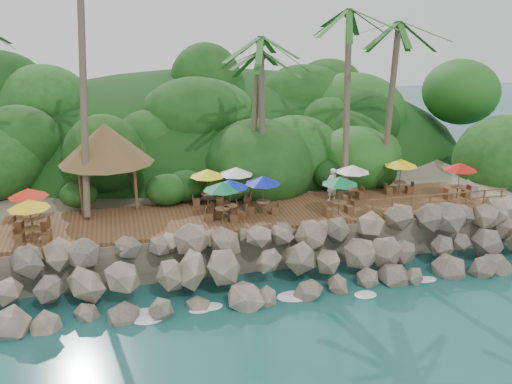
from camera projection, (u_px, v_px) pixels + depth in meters
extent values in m
plane|color=#19514F|center=(288.00, 303.00, 25.57)|extent=(140.00, 140.00, 0.00)
cube|color=gray|center=(222.00, 182.00, 40.03)|extent=(32.00, 25.20, 2.10)
ellipsoid|color=#143811|center=(205.00, 169.00, 47.28)|extent=(44.80, 28.00, 15.40)
cube|color=brown|center=(256.00, 213.00, 30.45)|extent=(26.00, 5.00, 0.20)
ellipsoid|color=white|center=(5.00, 334.00, 23.05)|extent=(1.20, 0.80, 0.06)
ellipsoid|color=white|center=(82.00, 324.00, 23.75)|extent=(1.20, 0.80, 0.06)
ellipsoid|color=white|center=(154.00, 315.00, 24.45)|extent=(1.20, 0.80, 0.06)
ellipsoid|color=white|center=(222.00, 307.00, 25.14)|extent=(1.20, 0.80, 0.06)
ellipsoid|color=white|center=(286.00, 299.00, 25.84)|extent=(1.20, 0.80, 0.06)
ellipsoid|color=white|center=(347.00, 291.00, 26.54)|extent=(1.20, 0.80, 0.06)
ellipsoid|color=white|center=(405.00, 284.00, 27.24)|extent=(1.20, 0.80, 0.06)
ellipsoid|color=white|center=(460.00, 277.00, 27.94)|extent=(1.20, 0.80, 0.06)
cylinder|color=brown|center=(83.00, 90.00, 28.54)|extent=(1.09, 2.96, 12.76)
cylinder|color=brown|center=(255.00, 117.00, 32.57)|extent=(0.96, 1.41, 8.91)
ellipsoid|color=#23601E|center=(255.00, 37.00, 31.21)|extent=(6.00, 6.00, 2.40)
cylinder|color=brown|center=(262.00, 125.00, 32.39)|extent=(0.81, 0.96, 8.15)
ellipsoid|color=#23601E|center=(263.00, 52.00, 31.15)|extent=(6.00, 6.00, 2.40)
cylinder|color=brown|center=(347.00, 104.00, 32.37)|extent=(0.99, 2.35, 10.31)
ellipsoid|color=#23601E|center=(352.00, 8.00, 30.78)|extent=(6.00, 6.00, 2.40)
cylinder|color=brown|center=(390.00, 108.00, 33.30)|extent=(0.49, 0.94, 9.68)
ellipsoid|color=#23601E|center=(396.00, 22.00, 31.82)|extent=(6.00, 6.00, 2.40)
cylinder|color=brown|center=(81.00, 193.00, 29.55)|extent=(0.16, 0.16, 2.40)
cylinder|color=brown|center=(136.00, 189.00, 30.20)|extent=(0.16, 0.16, 2.40)
cylinder|color=brown|center=(83.00, 179.00, 32.14)|extent=(0.16, 0.16, 2.40)
cylinder|color=brown|center=(134.00, 175.00, 32.79)|extent=(0.16, 0.16, 2.40)
cone|color=brown|center=(105.00, 143.00, 30.47)|extent=(5.14, 5.14, 2.20)
cylinder|color=brown|center=(230.00, 212.00, 29.33)|extent=(0.07, 0.07, 0.68)
cylinder|color=brown|center=(230.00, 206.00, 29.22)|extent=(0.77, 0.77, 0.05)
cylinder|color=brown|center=(230.00, 200.00, 29.12)|extent=(0.05, 0.05, 2.03)
cone|color=#0C20A8|center=(230.00, 183.00, 28.86)|extent=(1.93, 1.93, 0.41)
cube|color=brown|center=(218.00, 214.00, 29.40)|extent=(0.48, 0.48, 0.42)
cube|color=brown|center=(243.00, 214.00, 29.34)|extent=(0.48, 0.48, 0.42)
cylinder|color=brown|center=(399.00, 188.00, 33.31)|extent=(0.07, 0.07, 0.68)
cylinder|color=brown|center=(400.00, 182.00, 33.21)|extent=(0.77, 0.77, 0.05)
cylinder|color=brown|center=(400.00, 177.00, 33.11)|extent=(0.05, 0.05, 2.03)
cone|color=yellow|center=(401.00, 163.00, 32.84)|extent=(1.93, 1.93, 0.41)
cube|color=brown|center=(389.00, 191.00, 33.26)|extent=(0.42, 0.42, 0.42)
cube|color=brown|center=(409.00, 190.00, 33.45)|extent=(0.42, 0.42, 0.42)
cylinder|color=brown|center=(208.00, 200.00, 31.25)|extent=(0.07, 0.07, 0.68)
cylinder|color=brown|center=(208.00, 194.00, 31.14)|extent=(0.77, 0.77, 0.05)
cylinder|color=brown|center=(208.00, 188.00, 31.04)|extent=(0.05, 0.05, 2.03)
cone|color=yellow|center=(207.00, 173.00, 30.78)|extent=(1.93, 1.93, 0.41)
cube|color=brown|center=(197.00, 202.00, 31.22)|extent=(0.44, 0.44, 0.42)
cube|color=brown|center=(220.00, 201.00, 31.35)|extent=(0.44, 0.44, 0.42)
cylinder|color=brown|center=(263.00, 208.00, 29.94)|extent=(0.07, 0.07, 0.68)
cylinder|color=brown|center=(263.00, 202.00, 29.84)|extent=(0.77, 0.77, 0.05)
cylinder|color=brown|center=(263.00, 196.00, 29.74)|extent=(0.05, 0.05, 2.03)
cone|color=#0C189F|center=(263.00, 180.00, 29.47)|extent=(1.93, 1.93, 0.41)
cube|color=brown|center=(251.00, 210.00, 29.95)|extent=(0.45, 0.45, 0.42)
cube|color=brown|center=(275.00, 210.00, 30.01)|extent=(0.45, 0.45, 0.42)
cylinder|color=brown|center=(457.00, 192.00, 32.50)|extent=(0.07, 0.07, 0.68)
cylinder|color=brown|center=(458.00, 187.00, 32.40)|extent=(0.77, 0.77, 0.05)
cylinder|color=brown|center=(458.00, 181.00, 32.30)|extent=(0.05, 0.05, 2.03)
cone|color=red|center=(460.00, 166.00, 32.03)|extent=(1.93, 1.93, 0.41)
cube|color=brown|center=(448.00, 196.00, 32.31)|extent=(0.44, 0.44, 0.42)
cube|color=brown|center=(466.00, 193.00, 32.78)|extent=(0.44, 0.44, 0.42)
cylinder|color=brown|center=(351.00, 195.00, 32.09)|extent=(0.07, 0.07, 0.68)
cylinder|color=brown|center=(352.00, 189.00, 31.98)|extent=(0.77, 0.77, 0.05)
cylinder|color=brown|center=(352.00, 183.00, 31.89)|extent=(0.05, 0.05, 2.03)
cone|color=silver|center=(353.00, 168.00, 31.62)|extent=(1.93, 1.93, 0.41)
cube|color=brown|center=(343.00, 199.00, 31.77)|extent=(0.50, 0.50, 0.42)
cube|color=brown|center=(359.00, 195.00, 32.49)|extent=(0.50, 0.50, 0.42)
cylinder|color=brown|center=(222.00, 215.00, 28.90)|extent=(0.07, 0.07, 0.68)
cylinder|color=brown|center=(222.00, 208.00, 28.79)|extent=(0.77, 0.77, 0.05)
cylinder|color=brown|center=(222.00, 202.00, 28.70)|extent=(0.05, 0.05, 2.03)
cone|color=#0B6938|center=(222.00, 186.00, 28.43)|extent=(1.93, 1.93, 0.41)
cube|color=brown|center=(210.00, 217.00, 29.01)|extent=(0.50, 0.50, 0.42)
cube|color=brown|center=(235.00, 218.00, 28.87)|extent=(0.50, 0.50, 0.42)
cylinder|color=brown|center=(33.00, 235.00, 26.25)|extent=(0.07, 0.07, 0.68)
cylinder|color=brown|center=(32.00, 228.00, 26.14)|extent=(0.77, 0.77, 0.05)
cylinder|color=brown|center=(31.00, 222.00, 26.04)|extent=(0.05, 0.05, 2.03)
cone|color=yellow|center=(29.00, 204.00, 25.78)|extent=(1.93, 1.93, 0.41)
cube|color=brown|center=(20.00, 238.00, 26.31)|extent=(0.48, 0.48, 0.42)
cube|color=brown|center=(47.00, 238.00, 26.27)|extent=(0.48, 0.48, 0.42)
cylinder|color=brown|center=(339.00, 208.00, 29.85)|extent=(0.07, 0.07, 0.68)
cylinder|color=brown|center=(339.00, 202.00, 29.74)|extent=(0.77, 0.77, 0.05)
cylinder|color=brown|center=(339.00, 196.00, 29.65)|extent=(0.05, 0.05, 2.03)
cone|color=#0B6738|center=(340.00, 180.00, 29.38)|extent=(1.93, 1.93, 0.41)
cube|color=brown|center=(328.00, 212.00, 29.65)|extent=(0.44, 0.44, 0.42)
cube|color=brown|center=(349.00, 209.00, 30.13)|extent=(0.44, 0.44, 0.42)
cylinder|color=brown|center=(236.00, 197.00, 31.62)|extent=(0.07, 0.07, 0.68)
cylinder|color=brown|center=(236.00, 191.00, 31.51)|extent=(0.77, 0.77, 0.05)
cylinder|color=brown|center=(236.00, 186.00, 31.42)|extent=(0.05, 0.05, 2.03)
cone|color=white|center=(236.00, 171.00, 31.15)|extent=(1.93, 1.93, 0.41)
cube|color=brown|center=(225.00, 199.00, 31.77)|extent=(0.51, 0.51, 0.42)
cube|color=brown|center=(248.00, 200.00, 31.55)|extent=(0.51, 0.51, 0.42)
cylinder|color=brown|center=(32.00, 222.00, 27.88)|extent=(0.07, 0.07, 0.68)
cylinder|color=brown|center=(31.00, 216.00, 27.77)|extent=(0.77, 0.77, 0.05)
cylinder|color=brown|center=(30.00, 210.00, 27.67)|extent=(0.05, 0.05, 2.03)
cone|color=red|center=(28.00, 193.00, 27.41)|extent=(1.93, 1.93, 0.41)
cube|color=brown|center=(19.00, 225.00, 27.90)|extent=(0.46, 0.46, 0.42)
cube|color=brown|center=(45.00, 225.00, 27.94)|extent=(0.46, 0.46, 0.42)
cylinder|color=brown|center=(373.00, 208.00, 29.42)|extent=(0.10, 0.10, 1.00)
cylinder|color=brown|center=(392.00, 206.00, 29.68)|extent=(0.10, 0.10, 1.00)
cylinder|color=brown|center=(411.00, 205.00, 29.93)|extent=(0.10, 0.10, 1.00)
cylinder|color=brown|center=(430.00, 203.00, 30.19)|extent=(0.10, 0.10, 1.00)
cylinder|color=brown|center=(448.00, 202.00, 30.44)|extent=(0.10, 0.10, 1.00)
cylinder|color=brown|center=(466.00, 200.00, 30.70)|extent=(0.10, 0.10, 1.00)
cylinder|color=brown|center=(484.00, 198.00, 30.96)|extent=(0.10, 0.10, 1.00)
cylinder|color=brown|center=(501.00, 197.00, 31.21)|extent=(0.10, 0.10, 1.00)
cube|color=brown|center=(440.00, 194.00, 30.18)|extent=(8.30, 0.06, 0.06)
cube|color=brown|center=(439.00, 201.00, 30.30)|extent=(8.30, 0.06, 0.06)
imported|color=silver|center=(332.00, 185.00, 31.91)|extent=(0.79, 0.63, 1.89)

